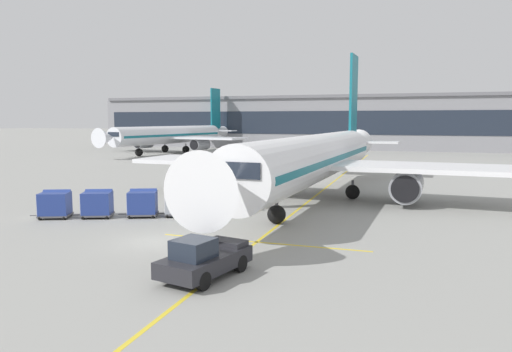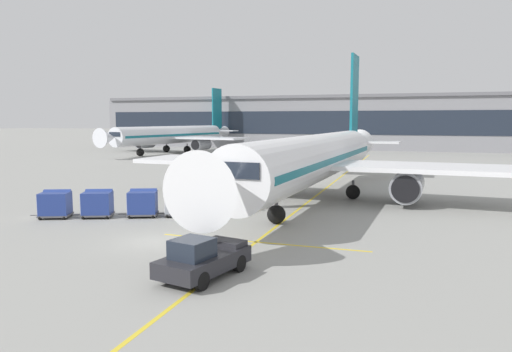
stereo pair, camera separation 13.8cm
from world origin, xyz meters
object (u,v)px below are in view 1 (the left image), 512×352
Objects in this scene: baggage_cart_lead at (179,202)px; ground_crew_by_loader at (206,197)px; baggage_cart_second at (143,202)px; baggage_cart_third at (97,203)px; baggage_cart_fourth at (55,204)px; distant_airplane at (173,135)px; safety_cone_engine_keepout at (236,193)px; pushback_tug at (204,259)px; safety_cone_wingtip at (236,192)px; parked_airplane at (317,158)px; ground_crew_by_carts at (221,203)px; belt_loader at (233,199)px.

baggage_cart_lead is 2.64m from ground_crew_by_loader.
baggage_cart_second is 3.09m from baggage_cart_third.
distant_airplane is at bearing 110.92° from baggage_cart_fourth.
safety_cone_engine_keepout is 58.85m from distant_airplane.
safety_cone_engine_keepout is at bearing 106.72° from pushback_tug.
distant_airplane is at bearing 116.13° from baggage_cart_second.
baggage_cart_third is 13.03m from safety_cone_wingtip.
pushback_tug is 21.04m from safety_cone_engine_keepout.
baggage_cart_lead and baggage_cart_fourth have the same top height.
pushback_tug is (-0.66, -21.92, -2.66)m from parked_airplane.
ground_crew_by_carts is (-4.86, -9.66, -2.49)m from parked_airplane.
baggage_cart_fourth is 10.51m from ground_crew_by_loader.
distant_airplane is at bearing 129.40° from parked_airplane.
safety_cone_engine_keepout is (-6.71, -1.77, -3.10)m from parked_airplane.
ground_crew_by_loader is 63.98m from distant_airplane.
distant_airplane is (-32.21, 49.15, 3.24)m from safety_cone_engine_keepout.
distant_airplane is at bearing 118.90° from pushback_tug.
baggage_cart_fourth reaches higher than ground_crew_by_carts.
baggage_cart_second is 10.85m from safety_cone_wingtip.
safety_cone_wingtip is (-0.20, 6.90, -0.65)m from ground_crew_by_loader.
baggage_cart_third is 65.40m from distant_airplane.
parked_airplane is at bearing 14.81° from safety_cone_engine_keepout.
safety_cone_engine_keepout is 1.10× the size of safety_cone_wingtip.
safety_cone_wingtip is at bearing -56.59° from distant_airplane.
distant_airplane reaches higher than belt_loader.
parked_airplane is at bearing 63.32° from ground_crew_by_carts.
baggage_cart_fourth is 14.86m from safety_cone_engine_keepout.
belt_loader is 3.01× the size of ground_crew_by_carts.
parked_airplane reaches higher than safety_cone_engine_keepout.
safety_cone_engine_keepout is (-6.05, 20.14, -0.44)m from pushback_tug.
safety_cone_engine_keepout is (3.39, 9.61, -0.61)m from baggage_cart_second.
safety_cone_engine_keepout is at bearing 60.04° from baggage_cart_third.
baggage_cart_lead is 1.00× the size of baggage_cart_fourth.
ground_crew_by_loader reaches higher than safety_cone_engine_keepout.
belt_loader reaches higher than baggage_cart_third.
distant_airplane is (-23.33, 61.04, 2.63)m from baggage_cart_fourth.
ground_crew_by_loader is at bearing -88.32° from safety_cone_wingtip.
distant_airplane is at bearing 120.84° from ground_crew_by_carts.
distant_airplane is (-38.26, 69.29, 2.80)m from pushback_tug.
baggage_cart_fourth is at bearing -148.72° from belt_loader.
distant_airplane reaches higher than ground_crew_by_carts.
parked_airplane is 7.60m from safety_cone_engine_keepout.
baggage_cart_third is 1.61× the size of ground_crew_by_loader.
safety_cone_wingtip is (8.58, 12.67, -0.65)m from baggage_cart_fourth.
baggage_cart_fourth reaches higher than ground_crew_by_loader.
ground_crew_by_carts is 8.13m from safety_cone_engine_keepout.
parked_airplane is at bearing 88.29° from pushback_tug.
baggage_cart_lead is at bearing 22.95° from baggage_cart_fourth.
belt_loader is at bearing -124.35° from parked_airplane.
belt_loader is at bearing 20.55° from ground_crew_by_loader.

